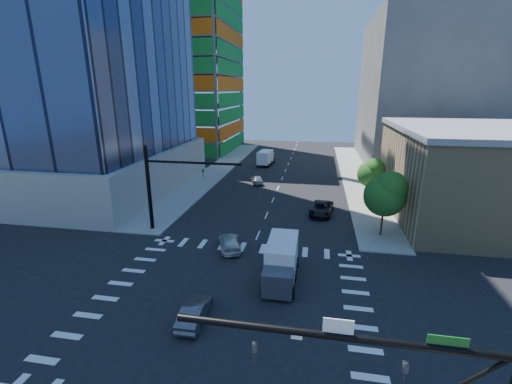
# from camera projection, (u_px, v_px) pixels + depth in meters

# --- Properties ---
(ground) EXTENTS (160.00, 160.00, 0.00)m
(ground) POSITION_uv_depth(u_px,v_px,m) (229.00, 303.00, 24.27)
(ground) COLOR black
(ground) RESTS_ON ground
(road_markings) EXTENTS (20.00, 20.00, 0.01)m
(road_markings) POSITION_uv_depth(u_px,v_px,m) (229.00, 303.00, 24.27)
(road_markings) COLOR silver
(road_markings) RESTS_ON ground
(sidewalk_ne) EXTENTS (5.00, 60.00, 0.15)m
(sidewalk_ne) POSITION_uv_depth(u_px,v_px,m) (356.00, 176.00, 59.81)
(sidewalk_ne) COLOR #999891
(sidewalk_ne) RESTS_ON ground
(sidewalk_nw) EXTENTS (5.00, 60.00, 0.15)m
(sidewalk_nw) POSITION_uv_depth(u_px,v_px,m) (218.00, 170.00, 64.06)
(sidewalk_nw) COLOR #999891
(sidewalk_nw) RESTS_ON ground
(construction_building) EXTENTS (25.16, 34.50, 70.60)m
(construction_building) POSITION_uv_depth(u_px,v_px,m) (180.00, 44.00, 80.16)
(construction_building) COLOR slate
(construction_building) RESTS_ON ground
(commercial_building) EXTENTS (20.50, 22.50, 10.60)m
(commercial_building) POSITION_uv_depth(u_px,v_px,m) (487.00, 173.00, 39.21)
(commercial_building) COLOR tan
(commercial_building) RESTS_ON ground
(bg_building_ne) EXTENTS (24.00, 30.00, 28.00)m
(bg_building_ne) POSITION_uv_depth(u_px,v_px,m) (430.00, 92.00, 67.45)
(bg_building_ne) COLOR #5B5852
(bg_building_ne) RESTS_ON ground
(signal_mast_nw) EXTENTS (10.20, 0.40, 9.00)m
(signal_mast_nw) POSITION_uv_depth(u_px,v_px,m) (162.00, 181.00, 35.21)
(signal_mast_nw) COLOR black
(signal_mast_nw) RESTS_ON sidewalk_nw
(tree_south) EXTENTS (4.16, 4.16, 6.82)m
(tree_south) POSITION_uv_depth(u_px,v_px,m) (387.00, 193.00, 33.87)
(tree_south) COLOR #382316
(tree_south) RESTS_ON sidewalk_ne
(tree_north) EXTENTS (3.54, 3.52, 5.78)m
(tree_north) POSITION_uv_depth(u_px,v_px,m) (372.00, 172.00, 45.32)
(tree_north) COLOR #382316
(tree_north) RESTS_ON sidewalk_ne
(car_nb_far) EXTENTS (3.12, 5.55, 1.46)m
(car_nb_far) POSITION_uv_depth(u_px,v_px,m) (322.00, 208.00, 41.35)
(car_nb_far) COLOR black
(car_nb_far) RESTS_ON ground
(car_sb_near) EXTENTS (3.32, 4.88, 1.31)m
(car_sb_near) POSITION_uv_depth(u_px,v_px,m) (230.00, 242.00, 32.42)
(car_sb_near) COLOR silver
(car_sb_near) RESTS_ON ground
(car_sb_mid) EXTENTS (2.80, 4.14, 1.31)m
(car_sb_mid) POSITION_uv_depth(u_px,v_px,m) (257.00, 180.00, 54.87)
(car_sb_mid) COLOR #93969A
(car_sb_mid) RESTS_ON ground
(car_sb_cross) EXTENTS (1.48, 4.02, 1.31)m
(car_sb_cross) POSITION_uv_depth(u_px,v_px,m) (195.00, 312.00, 22.27)
(car_sb_cross) COLOR #4D4C51
(car_sb_cross) RESTS_ON ground
(box_truck_near) EXTENTS (2.51, 5.85, 3.06)m
(box_truck_near) POSITION_uv_depth(u_px,v_px,m) (281.00, 266.00, 26.74)
(box_truck_near) COLOR black
(box_truck_near) RESTS_ON ground
(box_truck_far) EXTENTS (2.99, 5.84, 2.94)m
(box_truck_far) POSITION_uv_depth(u_px,v_px,m) (266.00, 158.00, 68.24)
(box_truck_far) COLOR black
(box_truck_far) RESTS_ON ground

